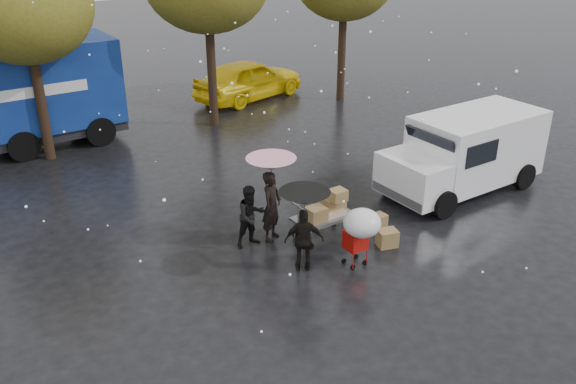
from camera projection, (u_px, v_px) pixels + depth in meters
ground at (320, 261)px, 14.12m from camera, size 90.00×90.00×0.00m
person_pink at (272, 206)px, 14.69m from camera, size 0.78×0.70×1.78m
person_middle at (251, 216)px, 14.47m from camera, size 0.75×0.59×1.55m
person_black at (304, 240)px, 13.48m from camera, size 0.94×0.76×1.49m
umbrella_pink at (271, 164)px, 14.22m from camera, size 1.19×1.19×2.14m
umbrella_black at (304, 198)px, 13.04m from camera, size 1.13×1.13×1.93m
vendor_cart at (326, 210)px, 14.86m from camera, size 1.52×0.80×1.27m
shopping_cart at (361, 226)px, 13.41m from camera, size 0.84×0.84×1.46m
white_van at (466, 151)px, 17.23m from camera, size 4.91×2.18×2.20m
box_ground_near at (387, 238)px, 14.65m from camera, size 0.55×0.49×0.42m
box_ground_far at (378, 221)px, 15.56m from camera, size 0.43×0.34×0.33m
yellow_taxi at (249, 79)px, 25.62m from camera, size 5.27×3.02×1.69m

